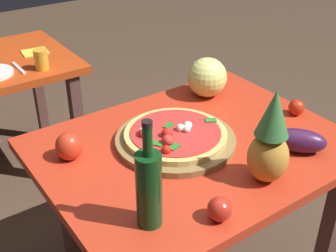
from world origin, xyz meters
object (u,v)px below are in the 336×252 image
(pizza, at_px, (175,134))
(pineapple_left, at_px, (270,142))
(melon, at_px, (207,77))
(drinking_glass_juice, at_px, (41,60))
(knife_utensil, at_px, (19,68))
(display_table, at_px, (194,165))
(tomato_at_corner, at_px, (220,209))
(napkin_folded, at_px, (35,52))
(bell_pepper, at_px, (69,146))
(tomato_by_bottle, at_px, (296,107))
(pizza_board, at_px, (176,140))
(wine_bottle, at_px, (149,187))
(eggplant, at_px, (299,141))

(pizza, bearing_deg, pineapple_left, -71.21)
(melon, bearing_deg, drinking_glass_juice, 124.91)
(knife_utensil, bearing_deg, display_table, -75.04)
(tomato_at_corner, relative_size, napkin_folded, 0.54)
(knife_utensil, bearing_deg, bell_pepper, -97.88)
(tomato_by_bottle, bearing_deg, pizza, 168.67)
(pizza, xyz_separation_m, drinking_glass_juice, (-0.15, 0.98, 0.01))
(display_table, distance_m, knife_utensil, 1.15)
(pizza, bearing_deg, pizza_board, 13.25)
(knife_utensil, bearing_deg, pizza, -77.32)
(wine_bottle, height_order, bell_pepper, wine_bottle)
(napkin_folded, bearing_deg, bell_pepper, -103.97)
(eggplant, bearing_deg, pizza_board, 137.85)
(display_table, height_order, bell_pepper, bell_pepper)
(drinking_glass_juice, bearing_deg, bell_pepper, -104.65)
(drinking_glass_juice, bearing_deg, tomato_at_corner, -89.51)
(wine_bottle, height_order, melon, wine_bottle)
(display_table, bearing_deg, melon, 44.52)
(pizza_board, xyz_separation_m, wine_bottle, (-0.32, -0.31, 0.12))
(pizza_board, distance_m, knife_utensil, 1.09)
(display_table, bearing_deg, tomato_by_bottle, -7.19)
(pizza_board, relative_size, eggplant, 2.30)
(display_table, distance_m, eggplant, 0.41)
(display_table, bearing_deg, pizza, 140.09)
(eggplant, relative_size, drinking_glass_juice, 1.88)
(pineapple_left, height_order, tomato_by_bottle, pineapple_left)
(pineapple_left, height_order, napkin_folded, pineapple_left)
(pizza_board, relative_size, tomato_by_bottle, 6.80)
(melon, xyz_separation_m, drinking_glass_juice, (-0.51, 0.73, -0.04))
(melon, height_order, eggplant, melon)
(wine_bottle, bearing_deg, eggplant, 0.39)
(napkin_folded, bearing_deg, display_table, -83.24)
(bell_pepper, distance_m, tomato_at_corner, 0.60)
(wine_bottle, relative_size, melon, 1.92)
(wine_bottle, bearing_deg, bell_pepper, 96.75)
(pizza_board, bearing_deg, knife_utensil, 103.48)
(wine_bottle, relative_size, knife_utensil, 1.93)
(pizza_board, xyz_separation_m, napkin_folded, (-0.10, 1.23, -0.01))
(pineapple_left, height_order, tomato_at_corner, pineapple_left)
(melon, xyz_separation_m, knife_utensil, (-0.61, 0.81, -0.09))
(wine_bottle, height_order, pineapple_left, wine_bottle)
(knife_utensil, bearing_deg, tomato_at_corner, -86.14)
(melon, xyz_separation_m, tomato_at_corner, (-0.50, -0.66, -0.05))
(pineapple_left, bearing_deg, pizza_board, 107.94)
(napkin_folded, bearing_deg, drinking_glass_juice, -101.74)
(tomato_by_bottle, bearing_deg, eggplant, -137.91)
(melon, distance_m, tomato_by_bottle, 0.41)
(pizza, xyz_separation_m, bell_pepper, (-0.37, 0.14, 0.01))
(melon, bearing_deg, wine_bottle, -140.38)
(napkin_folded, bearing_deg, pizza, -85.65)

